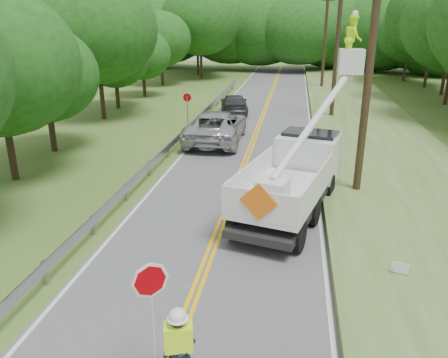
# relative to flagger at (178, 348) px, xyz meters

# --- Properties ---
(ground) EXTENTS (140.00, 140.00, 0.00)m
(ground) POSITION_rel_flagger_xyz_m (-0.42, 1.99, -1.02)
(ground) COLOR #4C6322
(ground) RESTS_ON ground
(road) EXTENTS (7.20, 96.00, 0.03)m
(road) POSITION_rel_flagger_xyz_m (-0.42, 15.99, -1.01)
(road) COLOR #565558
(road) RESTS_ON ground
(guardrail) EXTENTS (0.18, 48.00, 0.77)m
(guardrail) POSITION_rel_flagger_xyz_m (-4.44, 16.89, -0.47)
(guardrail) COLOR gray
(guardrail) RESTS_ON ground
(utility_poles) EXTENTS (1.60, 43.30, 10.00)m
(utility_poles) POSITION_rel_flagger_xyz_m (4.58, 19.00, 4.24)
(utility_poles) COLOR black
(utility_poles) RESTS_ON ground
(tall_grass_verge) EXTENTS (7.00, 96.00, 0.30)m
(tall_grass_verge) POSITION_rel_flagger_xyz_m (6.68, 15.99, -0.87)
(tall_grass_verge) COLOR #46642B
(tall_grass_verge) RESTS_ON ground
(treeline_left) EXTENTS (11.12, 54.81, 10.91)m
(treeline_left) POSITION_rel_flagger_xyz_m (-10.76, 32.57, 4.84)
(treeline_left) COLOR #332319
(treeline_left) RESTS_ON ground
(treeline_horizon) EXTENTS (58.64, 15.23, 12.66)m
(treeline_horizon) POSITION_rel_flagger_xyz_m (2.80, 58.00, 4.48)
(treeline_horizon) COLOR #1A4114
(treeline_horizon) RESTS_ON ground
(flagger) EXTENTS (1.09, 0.58, 2.82)m
(flagger) POSITION_rel_flagger_xyz_m (0.00, 0.00, 0.00)
(flagger) COLOR #191E33
(flagger) RESTS_ON road
(bucket_truck) EXTENTS (4.47, 7.51, 6.96)m
(bucket_truck) POSITION_rel_flagger_xyz_m (2.28, 9.80, 0.56)
(bucket_truck) COLOR black
(bucket_truck) RESTS_ON road
(suv_silver) EXTENTS (3.09, 6.61, 1.83)m
(suv_silver) POSITION_rel_flagger_xyz_m (-2.54, 18.42, -0.09)
(suv_silver) COLOR #BBBCC3
(suv_silver) RESTS_ON road
(suv_darkgrey) EXTENTS (2.80, 5.16, 1.42)m
(suv_darkgrey) POSITION_rel_flagger_xyz_m (-2.66, 26.82, -0.29)
(suv_darkgrey) COLOR #373B3E
(suv_darkgrey) RESTS_ON road
(stop_sign_permanent) EXTENTS (0.54, 0.06, 2.54)m
(stop_sign_permanent) POSITION_rel_flagger_xyz_m (-4.68, 20.14, 0.67)
(stop_sign_permanent) COLOR gray
(stop_sign_permanent) RESTS_ON ground
(yard_sign) EXTENTS (0.43, 0.15, 0.64)m
(yard_sign) POSITION_rel_flagger_xyz_m (4.96, 4.54, -0.57)
(yard_sign) COLOR white
(yard_sign) RESTS_ON ground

